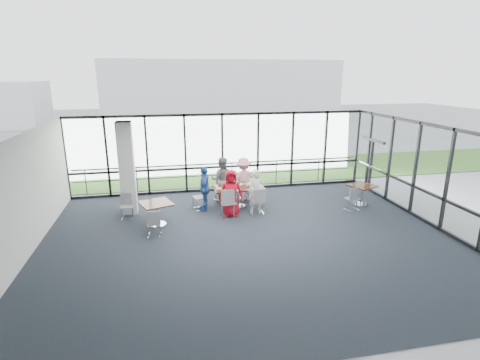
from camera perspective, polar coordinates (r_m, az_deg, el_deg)
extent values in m
cube|color=#1E242E|center=(11.17, 1.46, -9.12)|extent=(12.00, 10.00, 0.02)
cube|color=silver|center=(10.23, 1.58, 7.38)|extent=(12.00, 10.00, 0.04)
cube|color=silver|center=(10.98, -30.71, -2.90)|extent=(0.10, 10.00, 3.20)
cube|color=silver|center=(6.22, 12.32, -14.67)|extent=(12.00, 0.10, 3.20)
cube|color=white|center=(15.35, -2.70, 4.21)|extent=(12.00, 0.10, 3.20)
cube|color=white|center=(13.26, 27.68, 0.47)|extent=(0.10, 10.00, 3.20)
cube|color=black|center=(16.35, 19.32, 2.08)|extent=(0.12, 1.60, 2.10)
cube|color=silver|center=(13.29, -16.84, 1.67)|extent=(0.50, 0.50, 3.20)
cube|color=slate|center=(20.54, -4.82, 2.57)|extent=(80.00, 70.00, 0.02)
cube|color=#23591B|center=(18.61, -4.08, 1.26)|extent=(80.00, 5.00, 0.01)
cube|color=silver|center=(42.36, -3.09, 13.64)|extent=(24.00, 10.00, 6.00)
cylinder|color=#2D2D33|center=(16.18, -2.99, 0.82)|extent=(12.00, 0.06, 0.06)
cube|color=#3B1809|center=(13.56, -0.25, -1.16)|extent=(1.84, 1.05, 0.04)
cylinder|color=silver|center=(13.68, -0.25, -2.66)|extent=(0.12, 0.12, 0.71)
cylinder|color=silver|center=(13.79, -0.25, -4.00)|extent=(0.56, 0.56, 0.03)
cube|color=#3B1809|center=(12.24, -12.66, -3.49)|extent=(1.19, 1.19, 0.04)
cylinder|color=silver|center=(12.37, -12.55, -5.13)|extent=(0.12, 0.12, 0.71)
cube|color=#3B1809|center=(14.51, 18.13, -0.83)|extent=(1.13, 1.13, 0.04)
cylinder|color=silver|center=(14.62, 18.00, -2.23)|extent=(0.12, 0.12, 0.71)
imported|color=#AD0B1B|center=(12.68, -1.37, -2.01)|extent=(0.86, 0.63, 1.63)
imported|color=silver|center=(12.97, 2.51, -1.81)|extent=(0.63, 0.52, 1.54)
imported|color=slate|center=(14.10, -2.79, 0.04)|extent=(0.93, 0.68, 1.72)
imported|color=pink|center=(14.31, 0.53, 0.16)|extent=(1.16, 0.75, 1.65)
imported|color=#28549F|center=(13.29, -5.41, -1.29)|extent=(0.71, 1.03, 1.60)
cylinder|color=white|center=(13.11, -2.05, -1.65)|extent=(0.24, 0.24, 0.01)
cylinder|color=white|center=(13.38, 2.13, -1.29)|extent=(0.26, 0.26, 0.01)
cylinder|color=white|center=(13.72, -2.17, -0.85)|extent=(0.28, 0.28, 0.01)
cylinder|color=white|center=(13.93, 1.27, -0.58)|extent=(0.25, 0.25, 0.01)
cylinder|color=white|center=(13.38, -3.29, -1.30)|extent=(0.24, 0.24, 0.01)
cylinder|color=white|center=(13.24, -0.73, -1.21)|extent=(0.06, 0.06, 0.13)
cylinder|color=white|center=(13.49, 1.14, -0.85)|extent=(0.07, 0.07, 0.15)
cylinder|color=white|center=(13.73, -0.17, -0.55)|extent=(0.07, 0.07, 0.14)
cylinder|color=white|center=(13.31, -2.67, -1.14)|extent=(0.06, 0.06, 0.13)
cube|color=beige|center=(13.16, -0.68, -1.60)|extent=(0.34, 0.27, 0.00)
cube|color=beige|center=(13.47, 3.09, -1.21)|extent=(0.31, 0.24, 0.00)
cube|color=beige|center=(13.88, 0.00, -0.66)|extent=(0.39, 0.38, 0.00)
cube|color=black|center=(13.56, -0.30, -0.99)|extent=(0.10, 0.07, 0.04)
cylinder|color=#A91713|center=(13.56, -0.40, -0.68)|extent=(0.06, 0.06, 0.18)
cylinder|color=#2A7D35|center=(13.57, -0.16, -0.62)|extent=(0.05, 0.05, 0.20)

